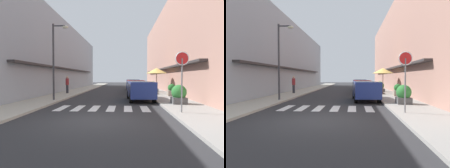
{
  "view_description": "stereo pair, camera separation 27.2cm",
  "coord_description": "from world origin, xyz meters",
  "views": [
    {
      "loc": [
        1.28,
        -8.41,
        1.78
      ],
      "look_at": [
        -0.0,
        11.27,
        1.13
      ],
      "focal_mm": 33.17,
      "sensor_mm": 36.0,
      "label": 1
    },
    {
      "loc": [
        1.55,
        -8.39,
        1.78
      ],
      "look_at": [
        -0.0,
        11.27,
        1.13
      ],
      "focal_mm": 33.17,
      "sensor_mm": 36.0,
      "label": 2
    }
  ],
  "objects": [
    {
      "name": "ground_plane",
      "position": [
        0.0,
        16.84,
        0.0
      ],
      "size": [
        92.63,
        92.63,
        0.0
      ],
      "primitive_type": "plane",
      "color": "#2B2B2D"
    },
    {
      "name": "sidewalk_left",
      "position": [
        -4.75,
        16.84,
        0.06
      ],
      "size": [
        2.65,
        58.95,
        0.12
      ],
      "primitive_type": "cube",
      "color": "#ADA899",
      "rests_on": "ground_plane"
    },
    {
      "name": "sidewalk_right",
      "position": [
        4.75,
        16.84,
        0.06
      ],
      "size": [
        2.65,
        58.95,
        0.12
      ],
      "primitive_type": "cube",
      "color": "gray",
      "rests_on": "ground_plane"
    },
    {
      "name": "building_row_left",
      "position": [
        -8.57,
        17.95,
        4.36
      ],
      "size": [
        5.5,
        39.89,
        8.72
      ],
      "color": "#939EA8",
      "rests_on": "ground_plane"
    },
    {
      "name": "building_row_right",
      "position": [
        8.57,
        17.95,
        5.31
      ],
      "size": [
        5.5,
        39.89,
        10.62
      ],
      "color": "#A87A6B",
      "rests_on": "ground_plane"
    },
    {
      "name": "crosswalk",
      "position": [
        -0.0,
        3.26,
        0.01
      ],
      "size": [
        5.2,
        2.2,
        0.01
      ],
      "color": "silver",
      "rests_on": "ground_plane"
    },
    {
      "name": "parked_car_near",
      "position": [
        2.38,
        7.28,
        0.92
      ],
      "size": [
        1.98,
        4.52,
        1.47
      ],
      "color": "navy",
      "rests_on": "ground_plane"
    },
    {
      "name": "parked_car_mid",
      "position": [
        2.38,
        14.26,
        0.92
      ],
      "size": [
        1.83,
        4.48,
        1.47
      ],
      "color": "maroon",
      "rests_on": "ground_plane"
    },
    {
      "name": "parked_car_far",
      "position": [
        2.38,
        21.03,
        0.92
      ],
      "size": [
        1.95,
        4.32,
        1.47
      ],
      "color": "navy",
      "rests_on": "ground_plane"
    },
    {
      "name": "round_street_sign",
      "position": [
        3.93,
        1.51,
        2.32
      ],
      "size": [
        0.65,
        0.07,
        2.87
      ],
      "color": "slate",
      "rests_on": "sidewalk_right"
    },
    {
      "name": "street_lamp",
      "position": [
        -3.82,
        6.49,
        3.51
      ],
      "size": [
        1.19,
        0.28,
        5.57
      ],
      "color": "#38383D",
      "rests_on": "sidewalk_left"
    },
    {
      "name": "cafe_umbrella",
      "position": [
        4.5,
        13.25,
        2.44
      ],
      "size": [
        2.17,
        2.17,
        2.61
      ],
      "color": "#262626",
      "rests_on": "sidewalk_right"
    },
    {
      "name": "planter_corner",
      "position": [
        4.63,
        4.76,
        0.71
      ],
      "size": [
        0.93,
        0.93,
        1.19
      ],
      "color": "#4C4C4C",
      "rests_on": "sidewalk_right"
    },
    {
      "name": "planter_midblock",
      "position": [
        5.38,
        10.2,
        0.63
      ],
      "size": [
        0.73,
        0.73,
        1.07
      ],
      "color": "gray",
      "rests_on": "sidewalk_right"
    },
    {
      "name": "planter_far",
      "position": [
        4.49,
        15.75,
        0.65
      ],
      "size": [
        1.07,
        1.07,
        1.17
      ],
      "color": "#4C4C4C",
      "rests_on": "sidewalk_right"
    },
    {
      "name": "pedestrian_walking_near",
      "position": [
        -4.8,
        12.84,
        1.06
      ],
      "size": [
        0.34,
        0.34,
        1.77
      ],
      "rotation": [
        0.0,
        0.0,
        0.22
      ],
      "color": "#282B33",
      "rests_on": "sidewalk_left"
    }
  ]
}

